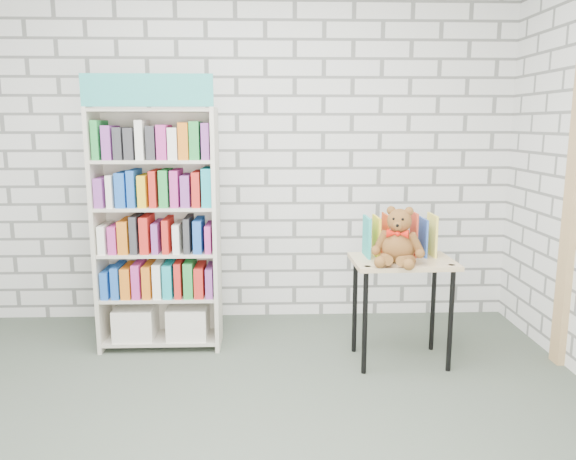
{
  "coord_description": "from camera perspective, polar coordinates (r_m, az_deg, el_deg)",
  "views": [
    {
      "loc": [
        0.25,
        -2.61,
        1.61
      ],
      "look_at": [
        0.37,
        0.95,
        0.94
      ],
      "focal_mm": 35.0,
      "sensor_mm": 36.0,
      "label": 1
    }
  ],
  "objects": [
    {
      "name": "ground",
      "position": [
        3.07,
        -6.82,
        -20.99
      ],
      "size": [
        4.5,
        4.5,
        0.0
      ],
      "primitive_type": "plane",
      "color": "#444E42",
      "rests_on": "ground"
    },
    {
      "name": "room_shell",
      "position": [
        2.62,
        -7.71,
        14.38
      ],
      "size": [
        4.52,
        4.02,
        2.81
      ],
      "color": "silver",
      "rests_on": "ground"
    },
    {
      "name": "bookshelf",
      "position": [
        4.1,
        -13.06,
        0.21
      ],
      "size": [
        0.86,
        0.34,
        1.94
      ],
      "color": "beige",
      "rests_on": "ground"
    },
    {
      "name": "display_table",
      "position": [
        3.86,
        11.53,
        -4.39
      ],
      "size": [
        0.68,
        0.48,
        0.72
      ],
      "color": "tan",
      "rests_on": "ground"
    },
    {
      "name": "table_books",
      "position": [
        3.91,
        11.25,
        -0.57
      ],
      "size": [
        0.47,
        0.22,
        0.28
      ],
      "color": "#29B2AA",
      "rests_on": "display_table"
    },
    {
      "name": "teddy_bear",
      "position": [
        3.69,
        11.14,
        -1.09
      ],
      "size": [
        0.34,
        0.33,
        0.37
      ],
      "color": "brown",
      "rests_on": "display_table"
    },
    {
      "name": "door_trim",
      "position": [
        4.11,
        26.78,
        1.7
      ],
      "size": [
        0.05,
        0.12,
        2.1
      ],
      "primitive_type": "cube",
      "color": "tan",
      "rests_on": "ground"
    }
  ]
}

